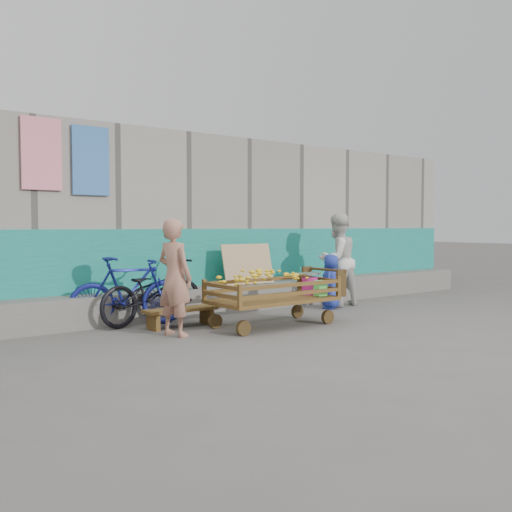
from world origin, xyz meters
TOP-DOWN VIEW (x-y plane):
  - ground at (0.00, 0.00)m, footprint 80.00×80.00m
  - building_wall at (-0.00, 4.05)m, footprint 12.00×3.50m
  - banana_cart at (-0.34, 0.79)m, footprint 2.02×0.92m
  - bench at (-1.39, 1.55)m, footprint 1.09×0.33m
  - vendor_man at (-1.79, 1.01)m, footprint 0.50×0.64m
  - woman at (1.93, 1.71)m, footprint 0.82×0.64m
  - child at (1.60, 1.54)m, footprint 0.56×0.51m
  - bicycle_dark at (-1.58, 2.05)m, footprint 1.89×0.93m
  - bicycle_blue at (-1.97, 2.05)m, footprint 1.74×0.89m

SIDE VIEW (x-z plane):
  - ground at x=0.00m, z-range 0.00..0.00m
  - bench at x=-1.39m, z-range 0.06..0.34m
  - bicycle_dark at x=-1.58m, z-range 0.00..0.95m
  - child at x=1.60m, z-range 0.00..0.96m
  - bicycle_blue at x=-1.97m, z-range 0.00..1.01m
  - banana_cart at x=-0.34m, z-range 0.15..1.01m
  - vendor_man at x=-1.79m, z-range 0.00..1.54m
  - woman at x=1.93m, z-range 0.00..1.68m
  - building_wall at x=0.00m, z-range -0.03..2.97m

